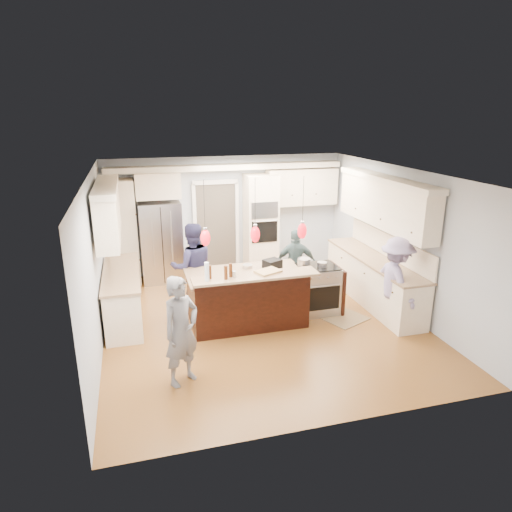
{
  "coord_description": "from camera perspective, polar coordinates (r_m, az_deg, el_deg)",
  "views": [
    {
      "loc": [
        -2.09,
        -7.29,
        3.7
      ],
      "look_at": [
        0.0,
        0.35,
        1.15
      ],
      "focal_mm": 32.0,
      "sensor_mm": 36.0,
      "label": 1
    }
  ],
  "objects": [
    {
      "name": "ground_plane",
      "position": [
        8.43,
        0.63,
        -8.17
      ],
      "size": [
        6.0,
        6.0,
        0.0
      ],
      "primitive_type": "plane",
      "color": "olive",
      "rests_on": "ground"
    },
    {
      "name": "room_shell",
      "position": [
        7.81,
        0.68,
        3.91
      ],
      "size": [
        5.54,
        6.04,
        2.72
      ],
      "color": "#B2BCC6",
      "rests_on": "ground"
    },
    {
      "name": "refrigerator",
      "position": [
        10.33,
        -11.74,
        1.74
      ],
      "size": [
        0.9,
        0.7,
        1.8
      ],
      "primitive_type": "cube",
      "color": "#B7B7BC",
      "rests_on": "ground"
    },
    {
      "name": "oven_column",
      "position": [
        10.66,
        0.6,
        4.01
      ],
      "size": [
        0.72,
        0.69,
        2.3
      ],
      "color": "#F9E8CA",
      "rests_on": "ground"
    },
    {
      "name": "back_upper_cabinets",
      "position": [
        10.34,
        -7.58,
        6.37
      ],
      "size": [
        5.3,
        0.61,
        2.54
      ],
      "color": "#F9E8CA",
      "rests_on": "ground"
    },
    {
      "name": "right_counter_run",
      "position": [
        9.22,
        14.9,
        0.58
      ],
      "size": [
        0.64,
        3.1,
        2.51
      ],
      "color": "#F9E8CA",
      "rests_on": "ground"
    },
    {
      "name": "left_cabinets",
      "position": [
        8.51,
        -16.92,
        -1.04
      ],
      "size": [
        0.64,
        2.3,
        2.51
      ],
      "color": "#F9E8CA",
      "rests_on": "ground"
    },
    {
      "name": "kitchen_island",
      "position": [
        8.24,
        -1.15,
        -5.12
      ],
      "size": [
        2.1,
        1.46,
        1.12
      ],
      "color": "black",
      "rests_on": "ground"
    },
    {
      "name": "island_range",
      "position": [
        8.74,
        7.73,
        -4.11
      ],
      "size": [
        0.82,
        0.71,
        0.92
      ],
      "color": "#B7B7BC",
      "rests_on": "ground"
    },
    {
      "name": "pendant_lights",
      "position": [
        7.27,
        -0.11,
        2.75
      ],
      "size": [
        1.75,
        0.15,
        1.03
      ],
      "color": "black",
      "rests_on": "ground"
    },
    {
      "name": "person_bar_end",
      "position": [
        6.44,
        -9.33,
        -9.24
      ],
      "size": [
        0.69,
        0.64,
        1.58
      ],
      "primitive_type": "imported",
      "rotation": [
        0.0,
        0.0,
        0.59
      ],
      "color": "slate",
      "rests_on": "ground"
    },
    {
      "name": "person_far_left",
      "position": [
        8.72,
        -7.95,
        -1.37
      ],
      "size": [
        0.85,
        0.67,
        1.71
      ],
      "primitive_type": "imported",
      "rotation": [
        0.0,
        0.0,
        3.17
      ],
      "color": "#27274C",
      "rests_on": "ground"
    },
    {
      "name": "person_far_right",
      "position": [
        9.29,
        4.97,
        -0.96
      ],
      "size": [
        0.89,
        0.52,
        1.43
      ],
      "primitive_type": "imported",
      "rotation": [
        0.0,
        0.0,
        2.92
      ],
      "color": "#455E61",
      "rests_on": "ground"
    },
    {
      "name": "person_range_side",
      "position": [
        8.38,
        17.06,
        -3.14
      ],
      "size": [
        0.61,
        1.05,
        1.62
      ],
      "primitive_type": "imported",
      "rotation": [
        0.0,
        0.0,
        1.57
      ],
      "color": "#9587B6",
      "rests_on": "ground"
    },
    {
      "name": "floor_rug",
      "position": [
        8.82,
        9.96,
        -7.19
      ],
      "size": [
        1.11,
        1.28,
        0.01
      ],
      "primitive_type": "cube",
      "rotation": [
        0.0,
        0.0,
        0.42
      ],
      "color": "#806446",
      "rests_on": "ground"
    },
    {
      "name": "water_bottle",
      "position": [
        7.18,
        -6.16,
        -1.98
      ],
      "size": [
        0.08,
        0.08,
        0.31
      ],
      "primitive_type": "cylinder",
      "rotation": [
        0.0,
        0.0,
        0.1
      ],
      "color": "silver",
      "rests_on": "kitchen_island"
    },
    {
      "name": "beer_bottle_a",
      "position": [
        7.29,
        -5.8,
        -2.01
      ],
      "size": [
        0.08,
        0.08,
        0.23
      ],
      "primitive_type": "cylinder",
      "rotation": [
        0.0,
        0.0,
        0.43
      ],
      "color": "#44200C",
      "rests_on": "kitchen_island"
    },
    {
      "name": "beer_bottle_b",
      "position": [
        7.25,
        -3.8,
        -2.07
      ],
      "size": [
        0.07,
        0.07,
        0.23
      ],
      "primitive_type": "cylinder",
      "rotation": [
        0.0,
        0.0,
        0.3
      ],
      "color": "#44200C",
      "rests_on": "kitchen_island"
    },
    {
      "name": "beer_bottle_c",
      "position": [
        7.35,
        -3.19,
        -1.77
      ],
      "size": [
        0.07,
        0.07,
        0.23
      ],
      "primitive_type": "cylinder",
      "rotation": [
        0.0,
        0.0,
        -0.41
      ],
      "color": "#44200C",
      "rests_on": "kitchen_island"
    },
    {
      "name": "drink_can",
      "position": [
        7.34,
        -2.75,
        -2.29
      ],
      "size": [
        0.06,
        0.06,
        0.11
      ],
      "primitive_type": "cylinder",
      "rotation": [
        0.0,
        0.0,
        0.1
      ],
      "color": "#B7B7BC",
      "rests_on": "kitchen_island"
    },
    {
      "name": "cutting_board",
      "position": [
        7.58,
        1.51,
        -1.94
      ],
      "size": [
        0.48,
        0.41,
        0.03
      ],
      "primitive_type": "cube",
      "rotation": [
        0.0,
        0.0,
        0.39
      ],
      "color": "tan",
      "rests_on": "kitchen_island"
    },
    {
      "name": "pot_large",
      "position": [
        8.53,
        6.01,
        -0.77
      ],
      "size": [
        0.24,
        0.24,
        0.14
      ],
      "primitive_type": "cylinder",
      "color": "#B7B7BC",
      "rests_on": "island_range"
    },
    {
      "name": "pot_small",
      "position": [
        8.53,
        8.26,
        -1.04
      ],
      "size": [
        0.18,
        0.18,
        0.09
      ],
      "primitive_type": "cylinder",
      "color": "#B7B7BC",
      "rests_on": "island_range"
    }
  ]
}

